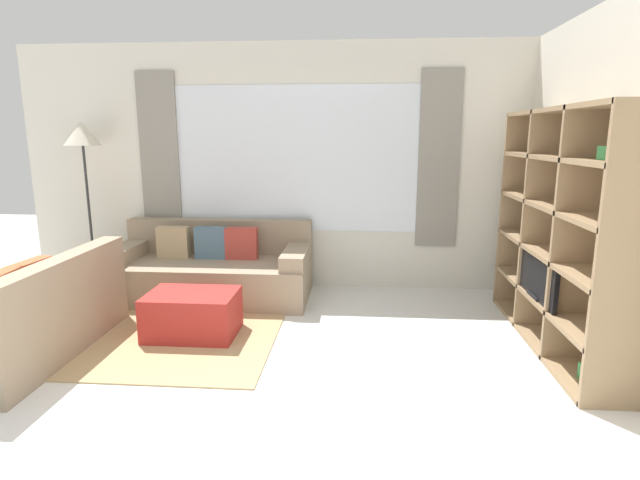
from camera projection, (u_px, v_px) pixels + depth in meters
ground_plane at (222, 465)px, 2.64m from camera, size 16.00×16.00×0.00m
wall_back at (297, 168)px, 5.58m from camera, size 6.23×0.11×2.70m
wall_right at (605, 184)px, 3.76m from camera, size 0.07×4.47×2.70m
area_rug at (141, 331)px, 4.44m from camera, size 2.45×1.91×0.01m
shelving_unit at (564, 232)px, 4.00m from camera, size 0.40×2.12×1.92m
couch_main at (212, 270)px, 5.36m from camera, size 2.08×0.96×0.79m
couch_side at (25, 319)px, 3.94m from camera, size 0.96×1.70×0.79m
ottoman at (193, 315)px, 4.31m from camera, size 0.76×0.53×0.39m
floor_lamp at (83, 142)px, 5.40m from camera, size 0.39×0.39×1.87m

